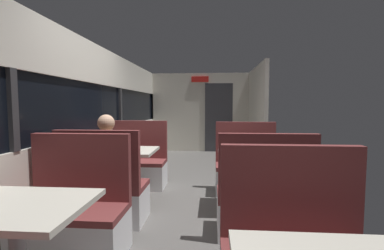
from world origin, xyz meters
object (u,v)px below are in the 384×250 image
dining_table_near_window (16,219)px  bench_mid_window_facing_entry (138,167)px  dining_table_mid_window (124,157)px  bench_mid_window_facing_end (104,195)px  dining_table_rear_aisle (253,162)px  seated_passenger (106,175)px  bench_near_window_facing_entry (74,219)px  coffee_cup_secondary (122,145)px  bench_rear_aisle_facing_end (263,205)px  bench_rear_aisle_facing_entry (246,172)px

dining_table_near_window → bench_mid_window_facing_entry: (0.00, 2.78, -0.31)m
dining_table_mid_window → bench_mid_window_facing_end: (0.00, -0.70, -0.31)m
dining_table_rear_aisle → seated_passenger: 1.84m
bench_near_window_facing_entry → dining_table_mid_window: size_ratio=1.22×
bench_mid_window_facing_end → seated_passenger: 0.22m
bench_near_window_facing_entry → seated_passenger: (0.00, 0.75, 0.21)m
bench_near_window_facing_entry → bench_mid_window_facing_end: same height
bench_near_window_facing_entry → coffee_cup_secondary: bench_near_window_facing_entry is taller
seated_passenger → coffee_cup_secondary: 0.82m
bench_mid_window_facing_end → coffee_cup_secondary: bench_mid_window_facing_end is taller
dining_table_mid_window → bench_rear_aisle_facing_end: (1.79, -0.90, -0.31)m
dining_table_mid_window → dining_table_rear_aisle: same height
dining_table_rear_aisle → bench_rear_aisle_facing_entry: bench_rear_aisle_facing_entry is taller
dining_table_mid_window → bench_mid_window_facing_end: size_ratio=0.82×
dining_table_near_window → bench_rear_aisle_facing_entry: (1.79, 2.58, -0.31)m
bench_near_window_facing_entry → dining_table_mid_window: bench_near_window_facing_entry is taller
bench_mid_window_facing_entry → bench_rear_aisle_facing_end: 2.40m
dining_table_mid_window → dining_table_rear_aisle: bearing=-6.4°
bench_near_window_facing_entry → seated_passenger: seated_passenger is taller
coffee_cup_secondary → bench_near_window_facing_entry: bearing=-87.1°
bench_mid_window_facing_entry → coffee_cup_secondary: bench_mid_window_facing_entry is taller
bench_mid_window_facing_entry → bench_rear_aisle_facing_end: (1.79, -1.60, 0.00)m
dining_table_mid_window → dining_table_near_window: bearing=-90.0°
bench_rear_aisle_facing_entry → coffee_cup_secondary: bench_rear_aisle_facing_entry is taller
bench_near_window_facing_entry → bench_rear_aisle_facing_entry: bearing=46.4°
seated_passenger → bench_rear_aisle_facing_end: bearing=-8.7°
bench_mid_window_facing_end → bench_rear_aisle_facing_entry: (1.79, 1.20, 0.00)m
dining_table_mid_window → bench_rear_aisle_facing_entry: bearing=15.6°
dining_table_rear_aisle → bench_rear_aisle_facing_end: 0.77m
dining_table_mid_window → bench_mid_window_facing_end: 0.77m
dining_table_mid_window → coffee_cup_secondary: coffee_cup_secondary is taller
bench_near_window_facing_entry → coffee_cup_secondary: size_ratio=12.22×
bench_near_window_facing_entry → bench_mid_window_facing_end: 0.68m
dining_table_mid_window → bench_rear_aisle_facing_entry: bench_rear_aisle_facing_entry is taller
seated_passenger → dining_table_near_window: bearing=-90.0°
dining_table_near_window → dining_table_rear_aisle: bearing=46.4°
dining_table_near_window → bench_near_window_facing_entry: bench_near_window_facing_entry is taller
dining_table_mid_window → coffee_cup_secondary: bearing=117.6°
bench_near_window_facing_entry → dining_table_mid_window: (0.00, 1.38, 0.31)m
dining_table_mid_window → bench_mid_window_facing_entry: bearing=90.0°
bench_mid_window_facing_end → bench_rear_aisle_facing_entry: size_ratio=1.00×
bench_mid_window_facing_entry → dining_table_near_window: bearing=-90.0°
bench_rear_aisle_facing_entry → coffee_cup_secondary: 1.95m
dining_table_near_window → dining_table_rear_aisle: same height
dining_table_near_window → bench_mid_window_facing_entry: bearing=90.0°
bench_mid_window_facing_entry → seated_passenger: seated_passenger is taller
bench_mid_window_facing_end → coffee_cup_secondary: bearing=95.3°
bench_near_window_facing_entry → bench_mid_window_facing_entry: (0.00, 2.08, 0.00)m
bench_rear_aisle_facing_end → dining_table_near_window: bearing=-146.7°
bench_near_window_facing_entry → coffee_cup_secondary: 1.60m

